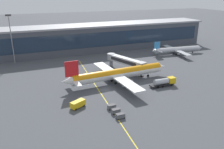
{
  "coord_description": "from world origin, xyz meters",
  "views": [
    {
      "loc": [
        -29.48,
        -76.74,
        35.64
      ],
      "look_at": [
        3.88,
        3.58,
        4.5
      ],
      "focal_mm": 37.39,
      "sensor_mm": 36.0,
      "label": 1
    }
  ],
  "objects": [
    {
      "name": "ground_plane",
      "position": [
        0.0,
        0.0,
        0.0
      ],
      "size": [
        700.0,
        700.0,
        0.0
      ],
      "primitive_type": "plane",
      "color": "#47494F"
    },
    {
      "name": "apron_lead_in_line",
      "position": [
        -2.71,
        2.0,
        0.0
      ],
      "size": [
        7.03,
        79.74,
        0.01
      ],
      "primitive_type": "cube",
      "rotation": [
        0.0,
        0.0,
        -0.08
      ],
      "color": "yellow",
      "rests_on": "ground_plane"
    },
    {
      "name": "terminal_building",
      "position": [
        -14.21,
        63.11,
        8.14
      ],
      "size": [
        214.81,
        19.63,
        16.23
      ],
      "color": "#424751",
      "rests_on": "ground_plane"
    },
    {
      "name": "main_airliner",
      "position": [
        7.48,
        5.57,
        3.76
      ],
      "size": [
        47.84,
        38.1,
        11.54
      ],
      "color": "white",
      "rests_on": "ground_plane"
    },
    {
      "name": "jet_bridge",
      "position": [
        16.36,
        18.4,
        4.78
      ],
      "size": [
        10.78,
        22.98,
        6.45
      ],
      "color": "#B2B7BC",
      "rests_on": "ground_plane"
    },
    {
      "name": "fuel_tanker",
      "position": [
        22.69,
        -5.31,
        1.75
      ],
      "size": [
        10.84,
        2.84,
        3.25
      ],
      "color": "#232326",
      "rests_on": "ground_plane"
    },
    {
      "name": "crew_van",
      "position": [
        -13.61,
        -9.84,
        1.31
      ],
      "size": [
        5.41,
        4.13,
        2.3
      ],
      "color": "yellow",
      "rests_on": "ground_plane"
    },
    {
      "name": "baggage_cart_0",
      "position": [
        -3.8,
        -21.37,
        0.78
      ],
      "size": [
        2.69,
        1.68,
        1.48
      ],
      "color": "#595B60",
      "rests_on": "ground_plane"
    },
    {
      "name": "baggage_cart_1",
      "position": [
        -3.88,
        -18.17,
        0.78
      ],
      "size": [
        2.69,
        1.68,
        1.48
      ],
      "color": "#595B60",
      "rests_on": "ground_plane"
    },
    {
      "name": "baggage_cart_2",
      "position": [
        -3.96,
        -14.97,
        0.78
      ],
      "size": [
        2.69,
        1.68,
        1.48
      ],
      "color": "#595B60",
      "rests_on": "ground_plane"
    },
    {
      "name": "commuter_jet_far",
      "position": [
        58.96,
        33.86,
        2.89
      ],
      "size": [
        34.11,
        27.29,
        8.29
      ],
      "color": "#B2B7BC",
      "rests_on": "ground_plane"
    },
    {
      "name": "apron_light_mast_0",
      "position": [
        -31.59,
        51.15,
        14.49
      ],
      "size": [
        2.8,
        0.5,
        24.97
      ],
      "color": "gray",
      "rests_on": "ground_plane"
    }
  ]
}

